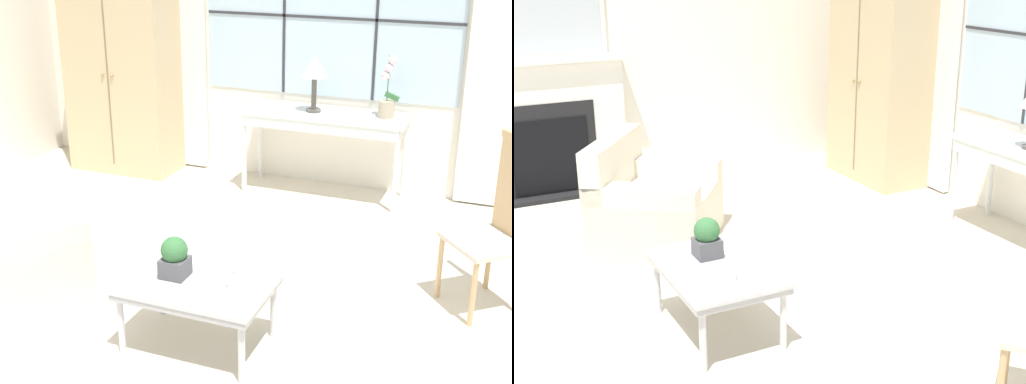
# 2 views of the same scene
# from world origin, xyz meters

# --- Properties ---
(ground_plane) EXTENTS (14.00, 14.00, 0.00)m
(ground_plane) POSITION_xyz_m (0.00, 0.00, 0.00)
(ground_plane) COLOR beige
(wall_back_windowed) EXTENTS (7.20, 0.14, 2.80)m
(wall_back_windowed) POSITION_xyz_m (0.00, 3.02, 1.39)
(wall_back_windowed) COLOR white
(wall_back_windowed) RESTS_ON ground_plane
(armoire) EXTENTS (1.11, 0.60, 2.05)m
(armoire) POSITION_xyz_m (-1.96, 2.68, 1.03)
(armoire) COLOR tan
(armoire) RESTS_ON ground_plane
(console_table) EXTENTS (1.46, 0.49, 0.77)m
(console_table) POSITION_xyz_m (0.08, 2.69, 0.68)
(console_table) COLOR silver
(console_table) RESTS_ON ground_plane
(table_lamp) EXTENTS (0.23, 0.23, 0.49)m
(table_lamp) POSITION_xyz_m (-0.02, 2.67, 1.14)
(table_lamp) COLOR #4C4742
(table_lamp) RESTS_ON console_table
(potted_orchid) EXTENTS (0.18, 0.14, 0.54)m
(potted_orchid) POSITION_xyz_m (0.61, 2.71, 0.96)
(potted_orchid) COLOR tan
(potted_orchid) RESTS_ON console_table
(armchair_upholstered) EXTENTS (1.25, 1.23, 0.83)m
(armchair_upholstered) POSITION_xyz_m (-1.37, 0.16, 0.28)
(armchair_upholstered) COLOR beige
(armchair_upholstered) RESTS_ON ground_plane
(side_chair_wooden) EXTENTS (0.62, 0.62, 1.12)m
(side_chair_wooden) POSITION_xyz_m (1.69, 1.21, 0.62)
(side_chair_wooden) COLOR beige
(side_chair_wooden) RESTS_ON ground_plane
(coffee_table) EXTENTS (0.85, 0.59, 0.43)m
(coffee_table) POSITION_xyz_m (0.12, 0.05, 0.38)
(coffee_table) COLOR #BCBCC1
(coffee_table) RESTS_ON ground_plane
(potted_plant_small) EXTENTS (0.16, 0.16, 0.25)m
(potted_plant_small) POSITION_xyz_m (-0.03, 0.06, 0.55)
(potted_plant_small) COLOR #4C4C51
(potted_plant_small) RESTS_ON coffee_table
(pillar_candle) EXTENTS (0.11, 0.11, 0.11)m
(pillar_candle) POSITION_xyz_m (0.35, 0.04, 0.47)
(pillar_candle) COLOR silver
(pillar_candle) RESTS_ON coffee_table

